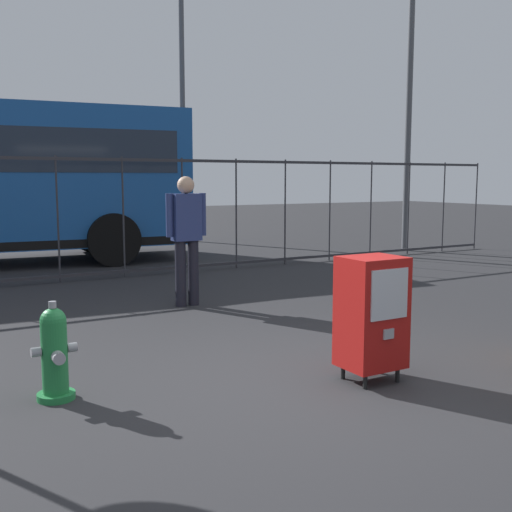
% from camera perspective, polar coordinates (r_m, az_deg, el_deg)
% --- Properties ---
extents(ground_plane, '(60.00, 60.00, 0.00)m').
position_cam_1_polar(ground_plane, '(4.95, 4.00, -12.16)').
color(ground_plane, '#262628').
extents(fire_hydrant, '(0.33, 0.32, 0.75)m').
position_cam_1_polar(fire_hydrant, '(4.83, -18.24, -8.62)').
color(fire_hydrant, '#1E7238').
rests_on(fire_hydrant, ground_plane).
extents(newspaper_box_secondary, '(0.48, 0.42, 1.02)m').
position_cam_1_polar(newspaper_box_secondary, '(5.05, 10.71, -5.15)').
color(newspaper_box_secondary, black).
rests_on(newspaper_box_secondary, ground_plane).
extents(pedestrian, '(0.55, 0.22, 1.67)m').
position_cam_1_polar(pedestrian, '(7.92, -6.49, 2.14)').
color(pedestrian, black).
rests_on(pedestrian, ground_plane).
extents(fence_barrier, '(18.03, 0.04, 2.00)m').
position_cam_1_polar(fence_barrier, '(10.24, -15.06, 3.48)').
color(fence_barrier, '#2D2D33').
rests_on(fence_barrier, ground_plane).
extents(street_light_near_left, '(0.32, 0.32, 8.55)m').
position_cam_1_polar(street_light_near_left, '(16.66, -6.94, 18.30)').
color(street_light_near_left, '#4C4F54').
rests_on(street_light_near_left, ground_plane).
extents(street_light_near_right, '(0.32, 0.32, 6.74)m').
position_cam_1_polar(street_light_near_right, '(14.59, 14.12, 16.00)').
color(street_light_near_right, '#4C4F54').
rests_on(street_light_near_right, ground_plane).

